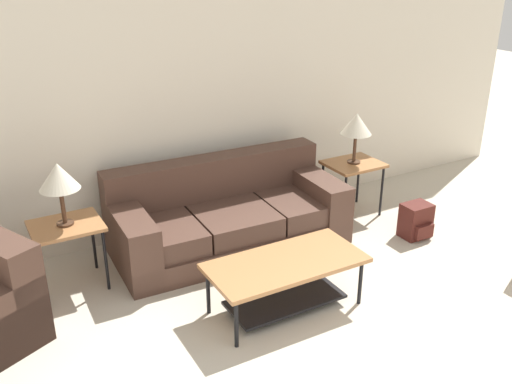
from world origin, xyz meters
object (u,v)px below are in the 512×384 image
object	(u,v)px
couch	(228,217)
side_table_left	(66,231)
table_lamp_left	(59,177)
table_lamp_right	(356,125)
side_table_right	(353,168)
backpack	(416,221)
coffee_table	(286,273)

from	to	relation	value
couch	side_table_left	xyz separation A→B (m)	(-1.50, -0.02, 0.24)
table_lamp_left	table_lamp_right	xyz separation A→B (m)	(2.99, 0.00, 0.00)
side_table_left	table_lamp_right	xyz separation A→B (m)	(2.99, -0.00, 0.48)
side_table_right	couch	bearing A→B (deg)	179.33
table_lamp_left	backpack	size ratio (longest dim) A/B	1.53
backpack	couch	bearing A→B (deg)	155.71
couch	table_lamp_left	size ratio (longest dim) A/B	4.16
couch	table_lamp_left	world-z (taller)	table_lamp_left
side_table_left	side_table_right	size ratio (longest dim) A/B	1.00
side_table_left	backpack	size ratio (longest dim) A/B	1.68
table_lamp_left	coffee_table	bearing A→B (deg)	-39.73
couch	table_lamp_left	bearing A→B (deg)	-179.33
coffee_table	side_table_left	size ratio (longest dim) A/B	2.12
coffee_table	side_table_right	size ratio (longest dim) A/B	2.12
table_lamp_left	table_lamp_right	size ratio (longest dim) A/B	1.00
side_table_right	coffee_table	bearing A→B (deg)	-143.39
side_table_left	backpack	distance (m)	3.33
backpack	table_lamp_right	bearing A→B (deg)	106.48
coffee_table	side_table_left	bearing A→B (deg)	140.27
couch	side_table_right	xyz separation A→B (m)	(1.50, -0.02, 0.24)
couch	table_lamp_left	distance (m)	1.66
side_table_right	table_lamp_left	world-z (taller)	table_lamp_left
table_lamp_right	backpack	world-z (taller)	table_lamp_right
table_lamp_right	side_table_right	bearing A→B (deg)	45.00
couch	coffee_table	size ratio (longest dim) A/B	1.79
side_table_left	backpack	bearing A→B (deg)	-13.26
coffee_table	side_table_right	bearing A→B (deg)	36.61
coffee_table	backpack	world-z (taller)	coffee_table
table_lamp_left	backpack	xyz separation A→B (m)	(3.22, -0.76, -0.84)
coffee_table	table_lamp_left	bearing A→B (deg)	140.27
side_table_left	table_lamp_right	world-z (taller)	table_lamp_right
table_lamp_left	couch	bearing A→B (deg)	0.67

